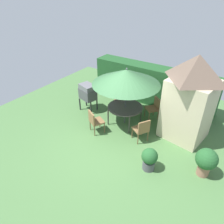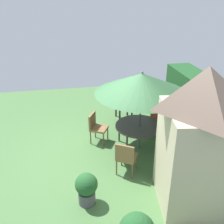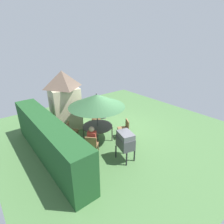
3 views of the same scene
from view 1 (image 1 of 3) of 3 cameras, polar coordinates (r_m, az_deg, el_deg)
The scene contains 13 objects.
ground_plane at distance 7.54m, azimuth -0.91°, elevation -7.76°, with size 11.00×11.00×0.00m, color #47703D.
hedge_backdrop at distance 9.74m, azimuth 10.98°, elevation 7.29°, with size 5.64×0.84×1.68m.
garden_shed at distance 7.42m, azimuth 20.57°, elevation 3.54°, with size 1.70×1.62×3.01m.
patio_table at distance 8.07m, azimuth 3.60°, elevation 1.15°, with size 1.35×1.35×0.75m.
patio_umbrella at distance 7.49m, azimuth 3.93°, elevation 9.59°, with size 2.48×2.48×2.31m.
bbq_grill at distance 8.93m, azimuth -6.67°, elevation 5.35°, with size 0.81×0.66×1.20m.
chair_near_shed at distance 9.13m, azimuth 2.04°, elevation 3.89°, with size 0.65×0.65×0.90m.
chair_far_side at distance 7.66m, azimuth -4.72°, elevation -2.30°, with size 0.62×0.63×0.90m.
chair_toward_hedge at distance 7.29m, azimuth 8.14°, elevation -4.57°, with size 0.64×0.63×0.90m.
chair_toward_house at distance 8.62m, azimuth 11.41°, elevation 1.38°, with size 0.65×0.65×0.90m.
potted_plant_by_shed at distance 6.60m, azimuth 24.33°, elevation -11.99°, with size 0.62×0.62×0.91m.
potted_plant_by_grill at distance 6.39m, azimuth 10.17°, elevation -12.38°, with size 0.48×0.48×0.74m.
person_in_red at distance 8.93m, azimuth 2.18°, elevation 5.11°, with size 0.41×0.41×1.26m.
Camera 1 is at (3.34, -4.73, 4.83)m, focal length 33.48 mm.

